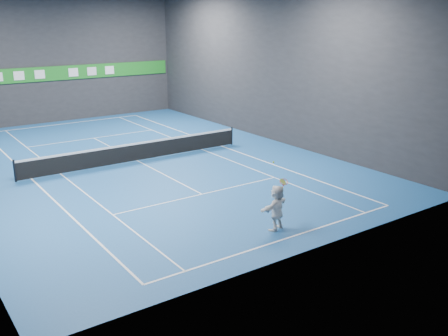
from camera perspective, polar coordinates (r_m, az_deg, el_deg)
ground at (r=27.03m, az=-9.84°, el=0.81°), size 26.00×26.00×0.00m
wall_back at (r=38.31m, az=-18.76°, el=11.71°), size 18.00×0.10×9.00m
wall_front at (r=15.47m, az=10.58°, el=5.94°), size 18.00×0.10×9.00m
wall_right at (r=31.00m, az=5.21°, el=11.50°), size 0.10×26.00×9.00m
baseline_near at (r=17.60m, az=7.21°, el=-7.97°), size 10.98×0.08×0.01m
baseline_far at (r=37.86m, az=-17.63°, el=4.86°), size 10.98×0.08×0.01m
sideline_doubles_left at (r=25.32m, az=-21.12°, el=-1.19°), size 0.08×23.78×0.01m
sideline_doubles_right at (r=29.66m, az=-0.23°, el=2.50°), size 0.08×23.78×0.01m
sideline_singles_left at (r=25.65m, az=-18.15°, el=-0.66°), size 0.06×23.78×0.01m
sideline_singles_right at (r=28.92m, az=-2.48°, el=2.11°), size 0.06×23.78×0.01m
service_line_near at (r=21.65m, az=-2.53°, el=-3.01°), size 8.23×0.06×0.01m
service_line_far at (r=32.77m, az=-14.67°, el=3.33°), size 8.23×0.06×0.01m
center_service_line at (r=27.03m, az=-9.84°, el=0.82°), size 0.06×12.80×0.01m
player at (r=17.96m, az=6.04°, el=-4.52°), size 1.63×0.97×1.67m
tennis_ball at (r=17.33m, az=5.68°, el=0.68°), size 0.07×0.07×0.07m
tennis_net at (r=26.88m, az=-9.90°, el=1.92°), size 12.50×0.10×1.07m
sponsor_banner at (r=38.34m, az=-18.59°, el=10.22°), size 17.64×0.11×1.00m
tennis_racket at (r=17.91m, az=6.82°, el=-1.70°), size 0.43×0.36×0.54m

